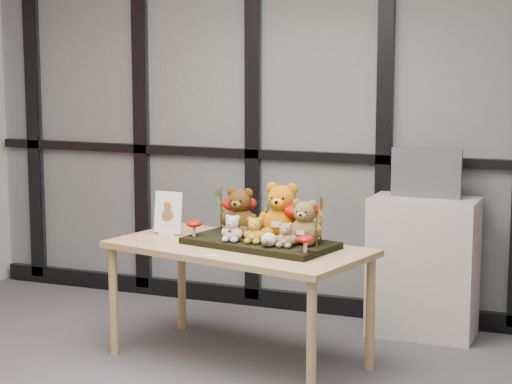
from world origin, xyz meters
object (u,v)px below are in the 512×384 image
at_px(bear_pooh_yellow, 282,208).
at_px(mushroom_front_left, 194,227).
at_px(plush_cream_hedgehog, 269,239).
at_px(display_table, 239,257).
at_px(sign_holder, 168,215).
at_px(bear_white_bow, 232,227).
at_px(mushroom_back_left, 239,211).
at_px(bear_tan_back, 305,219).
at_px(mushroom_front_right, 305,243).
at_px(bear_beige_small, 286,233).
at_px(cabinet, 423,267).
at_px(bear_small_yellow, 255,229).
at_px(bear_brown_medium, 240,209).
at_px(monitor, 426,173).
at_px(mushroom_back_right, 302,219).
at_px(diorama_tray, 260,243).

xyz_separation_m(bear_pooh_yellow, mushroom_front_left, (-0.48, -0.12, -0.12)).
xyz_separation_m(bear_pooh_yellow, plush_cream_hedgehog, (0.01, -0.23, -0.13)).
relative_size(display_table, sign_holder, 6.14).
relative_size(display_table, bear_white_bow, 9.57).
xyz_separation_m(mushroom_back_left, sign_holder, (-0.41, -0.09, -0.04)).
distance_m(display_table, mushroom_front_left, 0.31).
bearing_deg(mushroom_front_left, bear_pooh_yellow, 14.11).
height_order(bear_tan_back, plush_cream_hedgehog, bear_tan_back).
bearing_deg(mushroom_front_right, plush_cream_hedgehog, 164.73).
bearing_deg(mushroom_back_left, bear_tan_back, -23.44).
distance_m(mushroom_back_left, sign_holder, 0.42).
height_order(plush_cream_hedgehog, mushroom_back_left, mushroom_back_left).
height_order(bear_beige_small, cabinet, same).
height_order(bear_small_yellow, bear_white_bow, bear_white_bow).
relative_size(display_table, bear_brown_medium, 5.29).
bearing_deg(bear_beige_small, mushroom_front_right, -18.17).
bearing_deg(mushroom_back_left, cabinet, 35.57).
bearing_deg(bear_white_bow, sign_holder, 171.01).
height_order(bear_white_bow, plush_cream_hedgehog, bear_white_bow).
relative_size(bear_white_bow, monitor, 0.38).
bearing_deg(mushroom_front_right, bear_white_bow, 165.81).
bearing_deg(mushroom_front_right, bear_brown_medium, 147.56).
height_order(bear_brown_medium, monitor, monitor).
bearing_deg(bear_pooh_yellow, bear_brown_medium, -172.49).
bearing_deg(bear_white_bow, mushroom_back_left, 118.91).
bearing_deg(monitor, plush_cream_hedgehog, -120.80).
relative_size(bear_tan_back, bear_white_bow, 1.64).
distance_m(bear_tan_back, mushroom_back_left, 0.51).
height_order(mushroom_back_left, sign_holder, mushroom_back_left).
relative_size(mushroom_back_left, monitor, 0.54).
bearing_deg(bear_beige_small, mushroom_back_right, 97.49).
bearing_deg(sign_holder, bear_white_bow, -19.67).
relative_size(bear_white_bow, bear_beige_small, 1.09).
distance_m(bear_tan_back, mushroom_front_right, 0.24).
xyz_separation_m(bear_brown_medium, bear_tan_back, (0.42, -0.11, -0.01)).
relative_size(display_table, mushroom_back_left, 6.83).
xyz_separation_m(bear_beige_small, mushroom_back_right, (0.02, 0.21, 0.04)).
bearing_deg(diorama_tray, bear_pooh_yellow, 52.48).
xyz_separation_m(plush_cream_hedgehog, mushroom_back_left, (-0.32, 0.35, 0.07)).
distance_m(bear_pooh_yellow, mushroom_back_right, 0.13).
bearing_deg(monitor, bear_brown_medium, -138.77).
relative_size(diorama_tray, cabinet, 0.96).
bearing_deg(mushroom_front_left, cabinet, 39.25).
distance_m(mushroom_front_left, cabinet, 1.47).
bearing_deg(display_table, bear_white_bow, -83.48).
distance_m(diorama_tray, sign_holder, 0.64).
bearing_deg(bear_small_yellow, bear_white_bow, -167.12).
relative_size(bear_beige_small, mushroom_back_right, 0.63).
height_order(mushroom_front_right, sign_holder, sign_holder).
height_order(display_table, bear_brown_medium, bear_brown_medium).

